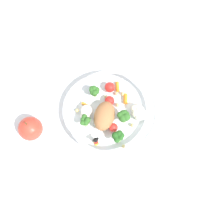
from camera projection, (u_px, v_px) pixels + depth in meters
ground_plane at (110, 117)px, 0.76m from camera, size 2.40×2.40×0.00m
food_container at (111, 112)px, 0.73m from camera, size 0.26×0.26×0.06m
loose_apple at (30, 128)px, 0.71m from camera, size 0.07×0.07×0.08m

